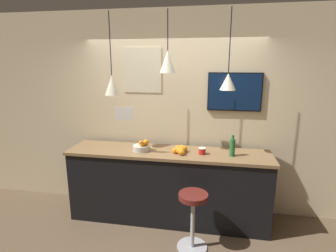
{
  "coord_description": "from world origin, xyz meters",
  "views": [
    {
      "loc": [
        0.58,
        -2.73,
        2.17
      ],
      "look_at": [
        0.0,
        0.58,
        1.36
      ],
      "focal_mm": 28.0,
      "sensor_mm": 36.0,
      "label": 1
    }
  ],
  "objects_px": {
    "bar_stool": "(193,211)",
    "juice_bottle": "(232,147)",
    "fruit_bowl": "(142,147)",
    "spread_jar": "(202,151)",
    "mounted_tv": "(235,92)"
  },
  "relations": [
    {
      "from": "bar_stool",
      "to": "mounted_tv",
      "type": "height_order",
      "value": "mounted_tv"
    },
    {
      "from": "juice_bottle",
      "to": "mounted_tv",
      "type": "xyz_separation_m",
      "value": [
        0.02,
        0.4,
        0.66
      ]
    },
    {
      "from": "fruit_bowl",
      "to": "spread_jar",
      "type": "bearing_deg",
      "value": 0.18
    },
    {
      "from": "bar_stool",
      "to": "fruit_bowl",
      "type": "xyz_separation_m",
      "value": [
        -0.75,
        0.52,
        0.58
      ]
    },
    {
      "from": "juice_bottle",
      "to": "mounted_tv",
      "type": "bearing_deg",
      "value": 87.56
    },
    {
      "from": "juice_bottle",
      "to": "spread_jar",
      "type": "bearing_deg",
      "value": 180.0
    },
    {
      "from": "bar_stool",
      "to": "juice_bottle",
      "type": "bearing_deg",
      "value": 49.62
    },
    {
      "from": "bar_stool",
      "to": "mounted_tv",
      "type": "relative_size",
      "value": 0.98
    },
    {
      "from": "bar_stool",
      "to": "spread_jar",
      "type": "distance_m",
      "value": 0.78
    },
    {
      "from": "fruit_bowl",
      "to": "mounted_tv",
      "type": "xyz_separation_m",
      "value": [
        1.21,
        0.4,
        0.72
      ]
    },
    {
      "from": "spread_jar",
      "to": "mounted_tv",
      "type": "bearing_deg",
      "value": 45.13
    },
    {
      "from": "bar_stool",
      "to": "mounted_tv",
      "type": "distance_m",
      "value": 1.66
    },
    {
      "from": "juice_bottle",
      "to": "spread_jar",
      "type": "height_order",
      "value": "juice_bottle"
    },
    {
      "from": "juice_bottle",
      "to": "mounted_tv",
      "type": "height_order",
      "value": "mounted_tv"
    },
    {
      "from": "juice_bottle",
      "to": "spread_jar",
      "type": "relative_size",
      "value": 2.94
    }
  ]
}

